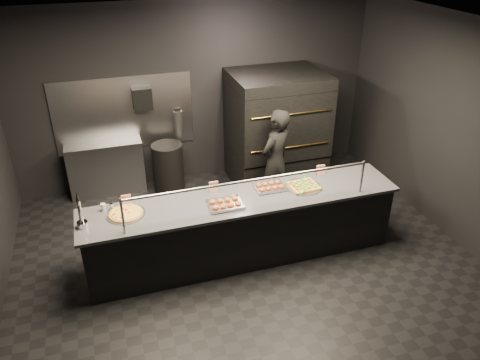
{
  "coord_description": "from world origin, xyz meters",
  "views": [
    {
      "loc": [
        -1.58,
        -4.82,
        3.99
      ],
      "look_at": [
        0.02,
        0.2,
        1.08
      ],
      "focal_mm": 35.0,
      "sensor_mm": 36.0,
      "label": 1
    }
  ],
  "objects_px": {
    "service_counter": "(243,228)",
    "beer_tap": "(81,217)",
    "slider_tray_b": "(270,187)",
    "slider_tray_a": "(225,204)",
    "pizza_oven": "(276,129)",
    "prep_shelf": "(107,169)",
    "worker": "(275,161)",
    "towel_dispenser": "(142,99)",
    "round_pizza": "(126,214)",
    "trash_bin": "(168,168)",
    "fire_extinguisher": "(178,123)",
    "square_pizza": "(304,186)"
  },
  "relations": [
    {
      "from": "service_counter",
      "to": "worker",
      "type": "distance_m",
      "value": 1.4
    },
    {
      "from": "service_counter",
      "to": "slider_tray_b",
      "type": "height_order",
      "value": "service_counter"
    },
    {
      "from": "beer_tap",
      "to": "worker",
      "type": "relative_size",
      "value": 0.29
    },
    {
      "from": "service_counter",
      "to": "prep_shelf",
      "type": "relative_size",
      "value": 3.42
    },
    {
      "from": "slider_tray_b",
      "to": "fire_extinguisher",
      "type": "bearing_deg",
      "value": 108.78
    },
    {
      "from": "pizza_oven",
      "to": "slider_tray_a",
      "type": "height_order",
      "value": "pizza_oven"
    },
    {
      "from": "prep_shelf",
      "to": "trash_bin",
      "type": "xyz_separation_m",
      "value": [
        0.98,
        -0.23,
        -0.03
      ]
    },
    {
      "from": "service_counter",
      "to": "beer_tap",
      "type": "xyz_separation_m",
      "value": [
        -1.95,
        -0.04,
        0.59
      ]
    },
    {
      "from": "prep_shelf",
      "to": "fire_extinguisher",
      "type": "distance_m",
      "value": 1.39
    },
    {
      "from": "service_counter",
      "to": "towel_dispenser",
      "type": "bearing_deg",
      "value": 110.63
    },
    {
      "from": "round_pizza",
      "to": "fire_extinguisher",
      "type": "bearing_deg",
      "value": 64.71
    },
    {
      "from": "service_counter",
      "to": "prep_shelf",
      "type": "bearing_deg",
      "value": 124.59
    },
    {
      "from": "service_counter",
      "to": "worker",
      "type": "xyz_separation_m",
      "value": [
        0.86,
        1.05,
        0.36
      ]
    },
    {
      "from": "prep_shelf",
      "to": "slider_tray_b",
      "type": "height_order",
      "value": "slider_tray_b"
    },
    {
      "from": "towel_dispenser",
      "to": "beer_tap",
      "type": "xyz_separation_m",
      "value": [
        -1.05,
        -2.43,
        -0.49
      ]
    },
    {
      "from": "prep_shelf",
      "to": "beer_tap",
      "type": "bearing_deg",
      "value": -98.43
    },
    {
      "from": "fire_extinguisher",
      "to": "square_pizza",
      "type": "bearing_deg",
      "value": -63.17
    },
    {
      "from": "pizza_oven",
      "to": "prep_shelf",
      "type": "height_order",
      "value": "pizza_oven"
    },
    {
      "from": "slider_tray_a",
      "to": "beer_tap",
      "type": "bearing_deg",
      "value": 178.2
    },
    {
      "from": "pizza_oven",
      "to": "square_pizza",
      "type": "distance_m",
      "value": 1.91
    },
    {
      "from": "slider_tray_a",
      "to": "worker",
      "type": "bearing_deg",
      "value": 45.64
    },
    {
      "from": "trash_bin",
      "to": "round_pizza",
      "type": "bearing_deg",
      "value": -112.29
    },
    {
      "from": "slider_tray_a",
      "to": "towel_dispenser",
      "type": "bearing_deg",
      "value": 104.48
    },
    {
      "from": "round_pizza",
      "to": "slider_tray_b",
      "type": "bearing_deg",
      "value": 2.17
    },
    {
      "from": "slider_tray_a",
      "to": "pizza_oven",
      "type": "bearing_deg",
      "value": 53.83
    },
    {
      "from": "towel_dispenser",
      "to": "trash_bin",
      "type": "xyz_separation_m",
      "value": [
        0.28,
        -0.3,
        -1.13
      ]
    },
    {
      "from": "slider_tray_b",
      "to": "trash_bin",
      "type": "height_order",
      "value": "slider_tray_b"
    },
    {
      "from": "beer_tap",
      "to": "slider_tray_a",
      "type": "xyz_separation_m",
      "value": [
        1.69,
        -0.05,
        -0.11
      ]
    },
    {
      "from": "round_pizza",
      "to": "slider_tray_b",
      "type": "distance_m",
      "value": 1.87
    },
    {
      "from": "fire_extinguisher",
      "to": "worker",
      "type": "height_order",
      "value": "worker"
    },
    {
      "from": "slider_tray_b",
      "to": "square_pizza",
      "type": "relative_size",
      "value": 0.84
    },
    {
      "from": "towel_dispenser",
      "to": "fire_extinguisher",
      "type": "distance_m",
      "value": 0.74
    },
    {
      "from": "service_counter",
      "to": "trash_bin",
      "type": "bearing_deg",
      "value": 106.6
    },
    {
      "from": "pizza_oven",
      "to": "prep_shelf",
      "type": "xyz_separation_m",
      "value": [
        -2.8,
        0.42,
        -0.52
      ]
    },
    {
      "from": "prep_shelf",
      "to": "round_pizza",
      "type": "relative_size",
      "value": 2.57
    },
    {
      "from": "beer_tap",
      "to": "square_pizza",
      "type": "relative_size",
      "value": 1.0
    },
    {
      "from": "towel_dispenser",
      "to": "beer_tap",
      "type": "relative_size",
      "value": 0.74
    },
    {
      "from": "round_pizza",
      "to": "worker",
      "type": "distance_m",
      "value": 2.51
    },
    {
      "from": "towel_dispenser",
      "to": "slider_tray_a",
      "type": "relative_size",
      "value": 0.79
    },
    {
      "from": "pizza_oven",
      "to": "worker",
      "type": "bearing_deg",
      "value": -111.9
    },
    {
      "from": "pizza_oven",
      "to": "towel_dispenser",
      "type": "bearing_deg",
      "value": 166.86
    },
    {
      "from": "prep_shelf",
      "to": "worker",
      "type": "xyz_separation_m",
      "value": [
        2.46,
        -1.27,
        0.37
      ]
    },
    {
      "from": "service_counter",
      "to": "slider_tray_b",
      "type": "bearing_deg",
      "value": 18.89
    },
    {
      "from": "towel_dispenser",
      "to": "beer_tap",
      "type": "distance_m",
      "value": 2.69
    },
    {
      "from": "pizza_oven",
      "to": "worker",
      "type": "relative_size",
      "value": 1.16
    },
    {
      "from": "round_pizza",
      "to": "slider_tray_b",
      "type": "height_order",
      "value": "slider_tray_b"
    },
    {
      "from": "fire_extinguisher",
      "to": "round_pizza",
      "type": "distance_m",
      "value": 2.58
    },
    {
      "from": "prep_shelf",
      "to": "slider_tray_b",
      "type": "relative_size",
      "value": 3.02
    },
    {
      "from": "round_pizza",
      "to": "slider_tray_a",
      "type": "bearing_deg",
      "value": -7.93
    },
    {
      "from": "beer_tap",
      "to": "round_pizza",
      "type": "distance_m",
      "value": 0.53
    }
  ]
}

